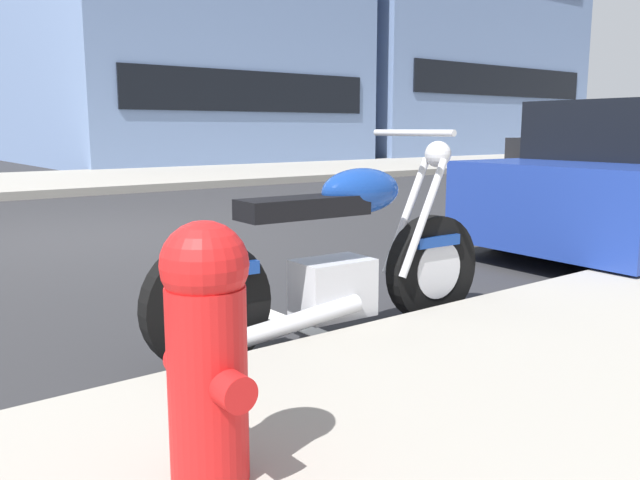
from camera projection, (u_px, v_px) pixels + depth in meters
ground_plane at (81, 238)px, 6.72m from camera, size 260.00×260.00×0.00m
sidewalk_far_curb at (419, 165)px, 19.21m from camera, size 120.00×5.00×0.14m
parking_stall_stripe at (282, 319)px, 3.87m from camera, size 0.12×2.20×0.01m
parked_motorcycle at (337, 263)px, 3.40m from camera, size 2.05×0.62×1.11m
car_opposite_curb at (577, 146)px, 18.41m from camera, size 4.15×1.90×1.31m
fire_hydrant at (207, 346)px, 1.78m from camera, size 0.24×0.36×0.73m
townhouse_mid_block at (166, 16)px, 21.85m from camera, size 9.17×10.82×9.65m
townhouse_behind_pole at (403, 2)px, 28.31m from camera, size 11.51×10.97×13.02m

